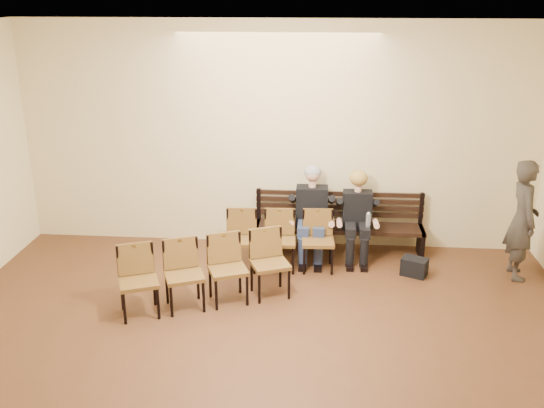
% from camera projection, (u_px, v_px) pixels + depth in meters
% --- Properties ---
extents(room_walls, '(8.02, 10.01, 3.51)m').
position_uv_depth(room_walls, '(240.00, 161.00, 5.07)').
color(room_walls, beige).
rests_on(room_walls, ground).
extents(bench, '(2.60, 0.90, 0.45)m').
position_uv_depth(bench, '(338.00, 239.00, 9.40)').
color(bench, black).
rests_on(bench, ground).
extents(seated_man, '(0.59, 0.82, 1.43)m').
position_uv_depth(seated_man, '(312.00, 212.00, 9.15)').
color(seated_man, black).
rests_on(seated_man, ground).
extents(seated_woman, '(0.54, 0.75, 1.26)m').
position_uv_depth(seated_woman, '(357.00, 218.00, 9.13)').
color(seated_woman, black).
rests_on(seated_woman, ground).
extents(laptop, '(0.32, 0.26, 0.23)m').
position_uv_depth(laptop, '(313.00, 224.00, 9.07)').
color(laptop, '#BABABF').
rests_on(laptop, bench).
extents(water_bottle, '(0.07, 0.07, 0.23)m').
position_uv_depth(water_bottle, '(368.00, 228.00, 8.93)').
color(water_bottle, silver).
rests_on(water_bottle, bench).
extents(bag, '(0.42, 0.36, 0.26)m').
position_uv_depth(bag, '(414.00, 267.00, 8.69)').
color(bag, black).
rests_on(bag, ground).
extents(passerby, '(0.48, 0.72, 1.98)m').
position_uv_depth(passerby, '(524.00, 211.00, 8.38)').
color(passerby, '#35312B').
rests_on(passerby, ground).
extents(chair_row_front, '(1.60, 0.57, 0.88)m').
position_uv_depth(chair_row_front, '(279.00, 241.00, 8.78)').
color(chair_row_front, brown).
rests_on(chair_row_front, ground).
extents(chair_row_back, '(2.21, 1.28, 0.90)m').
position_uv_depth(chair_row_back, '(206.00, 273.00, 7.78)').
color(chair_row_back, brown).
rests_on(chair_row_back, ground).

